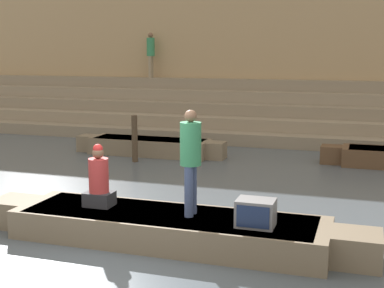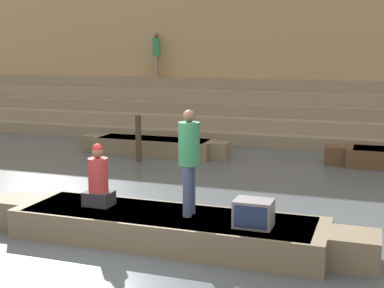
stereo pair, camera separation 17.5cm
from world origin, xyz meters
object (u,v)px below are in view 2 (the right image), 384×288
(person_on_steps, at_px, (157,52))
(person_standing, at_px, (189,155))
(rowboat_main, at_px, (167,227))
(tv_set, at_px, (253,213))
(mooring_post, at_px, (138,138))
(person_rowing, at_px, (98,181))
(moored_boat_distant, at_px, (154,146))

(person_on_steps, bearing_deg, person_standing, -38.29)
(rowboat_main, distance_m, tv_set, 1.47)
(rowboat_main, bearing_deg, tv_set, -3.85)
(person_standing, bearing_deg, mooring_post, 124.55)
(person_rowing, distance_m, person_on_steps, 12.38)
(person_rowing, relative_size, mooring_post, 0.81)
(rowboat_main, relative_size, person_standing, 3.88)
(tv_set, height_order, mooring_post, mooring_post)
(person_rowing, height_order, mooring_post, person_rowing)
(tv_set, height_order, moored_boat_distant, tv_set)
(person_standing, distance_m, mooring_post, 6.43)
(tv_set, bearing_deg, person_standing, 160.90)
(person_standing, height_order, person_on_steps, person_on_steps)
(person_rowing, xyz_separation_m, mooring_post, (-1.79, 5.41, -0.24))
(moored_boat_distant, bearing_deg, rowboat_main, -59.97)
(rowboat_main, height_order, person_on_steps, person_on_steps)
(person_standing, relative_size, mooring_post, 1.29)
(person_rowing, bearing_deg, tv_set, -11.52)
(moored_boat_distant, relative_size, person_on_steps, 2.62)
(person_standing, height_order, person_rowing, person_standing)
(person_rowing, height_order, person_on_steps, person_on_steps)
(mooring_post, xyz_separation_m, person_on_steps, (-2.05, 6.17, 2.29))
(moored_boat_distant, distance_m, person_on_steps, 6.14)
(person_standing, relative_size, tv_set, 2.97)
(tv_set, bearing_deg, person_rowing, 167.64)
(person_standing, bearing_deg, person_on_steps, 117.78)
(tv_set, xyz_separation_m, mooring_post, (-4.42, 5.64, -0.02))
(rowboat_main, bearing_deg, person_rowing, 179.38)
(person_on_steps, bearing_deg, mooring_post, -44.94)
(rowboat_main, distance_m, moored_boat_distant, 7.18)
(moored_boat_distant, bearing_deg, person_on_steps, 116.93)
(person_standing, xyz_separation_m, person_on_steps, (-5.41, 11.59, 1.53))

